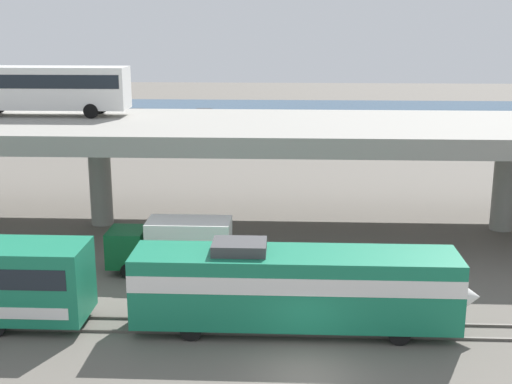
{
  "coord_description": "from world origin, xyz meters",
  "views": [
    {
      "loc": [
        -0.84,
        -24.54,
        13.7
      ],
      "look_at": [
        -2.74,
        15.52,
        3.53
      ],
      "focal_mm": 47.63,
      "sensor_mm": 36.0,
      "label": 1
    }
  ],
  "objects_px": {
    "parked_car_1": "(205,115)",
    "parked_car_2": "(316,118)",
    "service_truck_west": "(174,244)",
    "transit_bus_on_overpass": "(42,86)",
    "parked_car_6": "(277,120)",
    "parked_car_4": "(133,115)",
    "parked_car_0": "(154,118)",
    "parked_car_5": "(101,120)",
    "parked_car_7": "(91,118)",
    "train_locomotive": "(311,285)"
  },
  "relations": [
    {
      "from": "parked_car_1",
      "to": "parked_car_2",
      "type": "height_order",
      "value": "same"
    },
    {
      "from": "train_locomotive",
      "to": "parked_car_4",
      "type": "relative_size",
      "value": 3.77
    },
    {
      "from": "parked_car_1",
      "to": "parked_car_5",
      "type": "bearing_deg",
      "value": -156.11
    },
    {
      "from": "parked_car_0",
      "to": "parked_car_6",
      "type": "bearing_deg",
      "value": -3.37
    },
    {
      "from": "parked_car_2",
      "to": "train_locomotive",
      "type": "bearing_deg",
      "value": 87.53
    },
    {
      "from": "service_truck_west",
      "to": "parked_car_7",
      "type": "relative_size",
      "value": 1.45
    },
    {
      "from": "parked_car_5",
      "to": "parked_car_7",
      "type": "distance_m",
      "value": 2.82
    },
    {
      "from": "parked_car_0",
      "to": "transit_bus_on_overpass",
      "type": "bearing_deg",
      "value": -92.57
    },
    {
      "from": "service_truck_west",
      "to": "parked_car_6",
      "type": "bearing_deg",
      "value": -96.73
    },
    {
      "from": "parked_car_7",
      "to": "parked_car_6",
      "type": "bearing_deg",
      "value": -3.09
    },
    {
      "from": "parked_car_1",
      "to": "parked_car_7",
      "type": "height_order",
      "value": "same"
    },
    {
      "from": "transit_bus_on_overpass",
      "to": "train_locomotive",
      "type": "bearing_deg",
      "value": -44.99
    },
    {
      "from": "train_locomotive",
      "to": "parked_car_1",
      "type": "height_order",
      "value": "train_locomotive"
    },
    {
      "from": "parked_car_5",
      "to": "service_truck_west",
      "type": "bearing_deg",
      "value": -69.72
    },
    {
      "from": "parked_car_5",
      "to": "parked_car_7",
      "type": "relative_size",
      "value": 0.95
    },
    {
      "from": "service_truck_west",
      "to": "parked_car_4",
      "type": "height_order",
      "value": "parked_car_4"
    },
    {
      "from": "parked_car_0",
      "to": "parked_car_4",
      "type": "bearing_deg",
      "value": 138.52
    },
    {
      "from": "parked_car_4",
      "to": "parked_car_5",
      "type": "distance_m",
      "value": 5.33
    },
    {
      "from": "parked_car_4",
      "to": "parked_car_6",
      "type": "xyz_separation_m",
      "value": [
        17.56,
        -3.61,
        0.0
      ]
    },
    {
      "from": "transit_bus_on_overpass",
      "to": "parked_car_1",
      "type": "height_order",
      "value": "transit_bus_on_overpass"
    },
    {
      "from": "service_truck_west",
      "to": "parked_car_0",
      "type": "relative_size",
      "value": 1.67
    },
    {
      "from": "parked_car_1",
      "to": "parked_car_4",
      "type": "height_order",
      "value": "same"
    },
    {
      "from": "train_locomotive",
      "to": "parked_car_4",
      "type": "distance_m",
      "value": 56.61
    },
    {
      "from": "train_locomotive",
      "to": "parked_car_2",
      "type": "distance_m",
      "value": 51.64
    },
    {
      "from": "parked_car_4",
      "to": "parked_car_6",
      "type": "relative_size",
      "value": 0.9
    },
    {
      "from": "service_truck_west",
      "to": "parked_car_7",
      "type": "height_order",
      "value": "parked_car_7"
    },
    {
      "from": "train_locomotive",
      "to": "transit_bus_on_overpass",
      "type": "height_order",
      "value": "transit_bus_on_overpass"
    },
    {
      "from": "service_truck_west",
      "to": "parked_car_6",
      "type": "height_order",
      "value": "parked_car_6"
    },
    {
      "from": "parked_car_6",
      "to": "parked_car_0",
      "type": "bearing_deg",
      "value": 176.63
    },
    {
      "from": "parked_car_4",
      "to": "service_truck_west",
      "type": "bearing_deg",
      "value": 105.27
    },
    {
      "from": "train_locomotive",
      "to": "parked_car_7",
      "type": "bearing_deg",
      "value": 115.86
    },
    {
      "from": "train_locomotive",
      "to": "parked_car_1",
      "type": "bearing_deg",
      "value": 101.8
    },
    {
      "from": "parked_car_4",
      "to": "parked_car_5",
      "type": "relative_size",
      "value": 0.92
    },
    {
      "from": "transit_bus_on_overpass",
      "to": "parked_car_4",
      "type": "bearing_deg",
      "value": 92.78
    },
    {
      "from": "parked_car_0",
      "to": "parked_car_7",
      "type": "height_order",
      "value": "same"
    },
    {
      "from": "transit_bus_on_overpass",
      "to": "parked_car_2",
      "type": "distance_m",
      "value": 39.71
    },
    {
      "from": "parked_car_6",
      "to": "train_locomotive",
      "type": "bearing_deg",
      "value": -87.25
    },
    {
      "from": "transit_bus_on_overpass",
      "to": "parked_car_4",
      "type": "relative_size",
      "value": 2.91
    },
    {
      "from": "parked_car_6",
      "to": "parked_car_7",
      "type": "distance_m",
      "value": 22.17
    },
    {
      "from": "parked_car_5",
      "to": "parked_car_6",
      "type": "relative_size",
      "value": 0.97
    },
    {
      "from": "parked_car_0",
      "to": "parked_car_6",
      "type": "height_order",
      "value": "same"
    },
    {
      "from": "service_truck_west",
      "to": "parked_car_5",
      "type": "height_order",
      "value": "parked_car_5"
    },
    {
      "from": "parked_car_2",
      "to": "parked_car_5",
      "type": "bearing_deg",
      "value": 7.24
    },
    {
      "from": "service_truck_west",
      "to": "transit_bus_on_overpass",
      "type": "bearing_deg",
      "value": -45.99
    },
    {
      "from": "parked_car_0",
      "to": "parked_car_7",
      "type": "distance_m",
      "value": 7.71
    },
    {
      "from": "service_truck_west",
      "to": "parked_car_4",
      "type": "bearing_deg",
      "value": -74.73
    },
    {
      "from": "transit_bus_on_overpass",
      "to": "parked_car_1",
      "type": "distance_m",
      "value": 36.61
    },
    {
      "from": "parked_car_5",
      "to": "parked_car_7",
      "type": "height_order",
      "value": "same"
    },
    {
      "from": "service_truck_west",
      "to": "parked_car_1",
      "type": "xyz_separation_m",
      "value": [
        -3.8,
        46.54,
        0.87
      ]
    },
    {
      "from": "parked_car_2",
      "to": "parked_car_6",
      "type": "distance_m",
      "value": 5.1
    }
  ]
}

